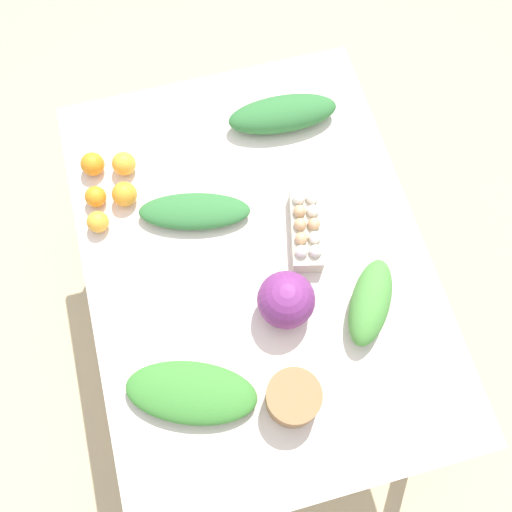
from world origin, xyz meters
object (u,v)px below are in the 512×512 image
at_px(cabbage_purple, 286,300).
at_px(orange_3, 125,194).
at_px(orange_2, 93,164).
at_px(greens_bunch_dandelion, 370,302).
at_px(orange_1, 96,197).
at_px(orange_4, 124,164).
at_px(paper_bag, 293,398).
at_px(greens_bunch_beet_tops, 195,211).
at_px(orange_0, 98,222).
at_px(egg_carton, 306,228).
at_px(greens_bunch_chard, 283,114).
at_px(greens_bunch_kale, 191,393).

distance_m(cabbage_purple, orange_3, 0.61).
distance_m(cabbage_purple, orange_2, 0.76).
height_order(cabbage_purple, greens_bunch_dandelion, cabbage_purple).
relative_size(orange_1, orange_4, 0.88).
height_order(cabbage_purple, orange_1, cabbage_purple).
distance_m(greens_bunch_dandelion, orange_2, 0.96).
relative_size(paper_bag, greens_bunch_beet_tops, 0.43).
height_order(greens_bunch_dandelion, orange_4, greens_bunch_dandelion).
distance_m(orange_0, orange_3, 0.12).
bearing_deg(orange_3, egg_carton, 63.20).
height_order(greens_bunch_chard, orange_0, greens_bunch_chard).
height_order(paper_bag, orange_1, paper_bag).
height_order(paper_bag, orange_4, paper_bag).
xyz_separation_m(greens_bunch_chard, greens_bunch_beet_tops, (0.26, -0.36, -0.01)).
distance_m(paper_bag, orange_1, 0.85).
distance_m(greens_bunch_dandelion, orange_4, 0.87).
bearing_deg(greens_bunch_dandelion, egg_carton, -158.36).
relative_size(cabbage_purple, greens_bunch_kale, 0.45).
distance_m(cabbage_purple, orange_0, 0.62).
relative_size(cabbage_purple, greens_bunch_beet_tops, 0.48).
xyz_separation_m(orange_1, orange_3, (0.02, 0.09, 0.01)).
relative_size(greens_bunch_beet_tops, orange_4, 4.58).
xyz_separation_m(greens_bunch_kale, orange_0, (-0.57, -0.16, 0.00)).
distance_m(greens_bunch_kale, orange_1, 0.68).
bearing_deg(orange_2, greens_bunch_chard, 91.97).
bearing_deg(greens_bunch_beet_tops, greens_bunch_kale, -13.61).
bearing_deg(greens_bunch_dandelion, greens_bunch_beet_tops, -134.95).
bearing_deg(orange_3, orange_0, -53.86).
bearing_deg(greens_bunch_dandelion, greens_bunch_chard, -174.63).
distance_m(paper_bag, greens_bunch_chard, 0.91).
xyz_separation_m(greens_bunch_dandelion, orange_2, (-0.66, -0.69, -0.01)).
xyz_separation_m(greens_bunch_chard, orange_2, (0.02, -0.63, -0.01)).
bearing_deg(egg_carton, cabbage_purple, -16.98).
distance_m(greens_bunch_kale, orange_3, 0.64).
height_order(greens_bunch_beet_tops, orange_3, orange_3).
distance_m(greens_bunch_dandelion, orange_1, 0.89).
bearing_deg(greens_bunch_dandelion, orange_0, -122.80).
height_order(orange_1, orange_3, orange_3).
distance_m(paper_bag, orange_4, 0.89).
height_order(greens_bunch_chard, greens_bunch_dandelion, greens_bunch_dandelion).
xyz_separation_m(greens_bunch_chard, greens_bunch_kale, (0.79, -0.48, -0.01)).
distance_m(greens_bunch_beet_tops, orange_2, 0.37).
bearing_deg(greens_bunch_dandelion, paper_bag, -55.25).
bearing_deg(paper_bag, orange_1, -150.75).
height_order(greens_bunch_beet_tops, orange_2, orange_2).
xyz_separation_m(greens_bunch_beet_tops, orange_1, (-0.13, -0.28, 0.00)).
xyz_separation_m(greens_bunch_beet_tops, greens_bunch_kale, (0.53, -0.13, 0.00)).
xyz_separation_m(greens_bunch_dandelion, orange_3, (-0.53, -0.62, -0.01)).
bearing_deg(paper_bag, egg_carton, 159.16).
height_order(paper_bag, orange_2, paper_bag).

